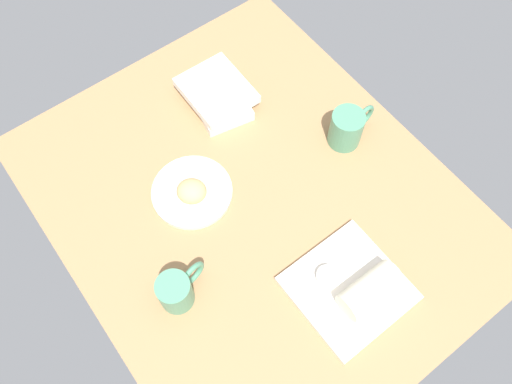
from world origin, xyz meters
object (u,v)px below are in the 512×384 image
breakfast_wrap (370,290)px  second_mug (348,128)px  book_stack (217,94)px  round_plate (192,192)px  sauce_cup (327,276)px  coffee_mug (177,290)px  scone_pastry (192,191)px  square_plate (348,288)px

breakfast_wrap → second_mug: bearing=145.4°
book_stack → second_mug: size_ratio=1.61×
round_plate → sauce_cup: size_ratio=4.04×
coffee_mug → round_plate: bearing=-40.2°
scone_pastry → coffee_mug: (-18.59, 16.27, 0.80)cm
sauce_cup → book_stack: bearing=-9.4°
coffee_mug → square_plate: bearing=-124.5°
sauce_cup → second_mug: bearing=-47.7°
square_plate → second_mug: (30.83, -26.16, 4.44)cm
second_mug → book_stack: bearing=32.9°
sauce_cup → coffee_mug: (16.97, 28.82, 2.01)cm
scone_pastry → breakfast_wrap: breakfast_wrap is taller
round_plate → sauce_cup: (-36.95, -11.91, 2.14)cm
book_stack → scone_pastry: bearing=133.5°
round_plate → sauce_cup: bearing=-162.1°
round_plate → second_mug: second_mug is taller
sauce_cup → second_mug: 38.99cm
square_plate → sauce_cup: (4.64, 2.62, 2.04)cm
square_plate → breakfast_wrap: size_ratio=1.70×
round_plate → second_mug: 42.34cm
scone_pastry → sauce_cup: size_ratio=1.48×
scone_pastry → breakfast_wrap: 47.20cm
square_plate → breakfast_wrap: bearing=-150.5°
second_mug → breakfast_wrap: bearing=145.1°
round_plate → square_plate: bearing=-160.7°
sauce_cup → coffee_mug: bearing=59.5°
second_mug → scone_pastry: bearing=77.2°
scone_pastry → sauce_cup: (-35.56, -12.55, -1.21)cm
coffee_mug → second_mug: size_ratio=0.91×
scone_pastry → breakfast_wrap: (-43.91, -17.27, 1.00)cm
scone_pastry → square_plate: bearing=-159.3°
square_plate → breakfast_wrap: 6.02cm
round_plate → square_plate: square_plate is taller
sauce_cup → coffee_mug: coffee_mug is taller
breakfast_wrap → book_stack: (64.64, -4.59, -2.15)cm
breakfast_wrap → second_mug: size_ratio=1.01×
book_stack → sauce_cup: bearing=170.6°
round_plate → breakfast_wrap: size_ratio=1.43×
round_plate → breakfast_wrap: (-45.31, -16.63, 4.34)cm
scone_pastry → coffee_mug: 24.71cm
scone_pastry → second_mug: 42.40cm
sauce_cup → breakfast_wrap: 9.84cm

